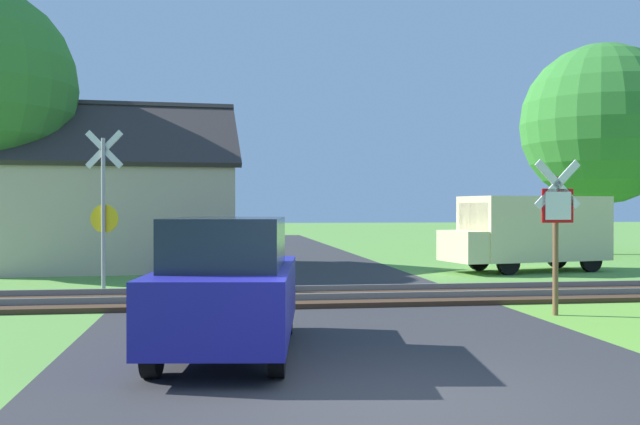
# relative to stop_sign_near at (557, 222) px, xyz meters

# --- Properties ---
(ground_plane) EXTENTS (160.00, 160.00, 0.00)m
(ground_plane) POSITION_rel_stop_sign_near_xyz_m (-4.19, -5.02, -1.65)
(ground_plane) COLOR #5B933D
(road_asphalt) EXTENTS (7.50, 80.00, 0.01)m
(road_asphalt) POSITION_rel_stop_sign_near_xyz_m (-4.19, -3.02, -1.65)
(road_asphalt) COLOR #2D2D30
(road_asphalt) RESTS_ON ground
(rail_track) EXTENTS (60.00, 2.60, 0.22)m
(rail_track) POSITION_rel_stop_sign_near_xyz_m (-4.19, 2.71, -1.59)
(rail_track) COLOR #422D1E
(rail_track) RESTS_ON ground
(stop_sign_near) EXTENTS (0.88, 0.16, 2.76)m
(stop_sign_near) POSITION_rel_stop_sign_near_xyz_m (0.00, 0.00, 0.00)
(stop_sign_near) COLOR brown
(stop_sign_near) RESTS_ON ground
(crossing_sign_far) EXTENTS (0.86, 0.22, 3.66)m
(crossing_sign_far) POSITION_rel_stop_sign_near_xyz_m (-8.47, 4.70, 0.35)
(crossing_sign_far) COLOR #9E9EA5
(crossing_sign_far) RESTS_ON ground
(house) EXTENTS (7.91, 6.19, 5.27)m
(house) POSITION_rel_stop_sign_near_xyz_m (-9.19, 11.30, 0.13)
(house) COLOR #C6B293
(house) RESTS_ON ground
(tree_far) EXTENTS (6.53, 6.53, 8.57)m
(tree_far) POSITION_rel_stop_sign_near_xyz_m (9.56, 15.31, 3.65)
(tree_far) COLOR #513823
(tree_far) RESTS_ON ground
(mail_truck) EXTENTS (5.17, 2.77, 2.24)m
(mail_truck) POSITION_rel_stop_sign_near_xyz_m (3.28, 8.32, -0.41)
(mail_truck) COLOR beige
(mail_truck) RESTS_ON ground
(parked_car) EXTENTS (2.15, 4.18, 1.78)m
(parked_car) POSITION_rel_stop_sign_near_xyz_m (-5.77, -2.47, -0.75)
(parked_car) COLOR navy
(parked_car) RESTS_ON ground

